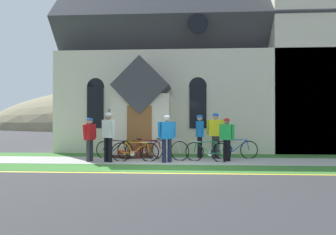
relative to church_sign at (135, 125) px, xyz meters
name	(u,v)px	position (x,y,z in m)	size (l,w,h in m)	color
ground	(172,155)	(1.58, 0.38, -1.31)	(140.00, 140.00, 0.00)	#333335
sidewalk_slab	(200,161)	(2.70, -1.81, -1.31)	(32.00, 2.21, 0.01)	#A8A59E
grass_verge	(202,169)	(2.70, -3.74, -1.31)	(32.00, 1.64, 0.01)	#38722D
church_lawn	(198,156)	(2.70, 0.06, -1.31)	(24.00, 1.54, 0.01)	#38722D
curb_paint_stripe	(203,174)	(2.70, -4.71, -1.31)	(28.00, 0.16, 0.01)	yellow
church_building	(205,66)	(3.23, 5.17, 3.38)	(13.86, 11.27, 13.89)	beige
church_sign	(135,125)	(0.00, 0.00, 0.00)	(2.31, 0.28, 1.99)	slate
flower_bed	(134,154)	(0.00, -0.35, -1.21)	(1.92, 1.92, 0.34)	#382319
bicycle_yellow	(166,150)	(1.45, -1.54, -0.92)	(1.72, 0.71, 0.84)	black
bicycle_black	(114,150)	(-0.62, -1.33, -0.95)	(1.61, 0.66, 0.81)	black
bicycle_white	(208,151)	(2.98, -1.95, -0.94)	(1.62, 0.64, 0.83)	black
bicycle_silver	(147,149)	(0.64, -0.97, -0.94)	(1.69, 0.67, 0.80)	black
bicycle_orange	(236,149)	(4.13, -0.98, -0.94)	(1.77, 0.34, 0.83)	black
bicycle_blue	(135,151)	(0.32, -2.04, -0.95)	(1.76, 0.13, 0.79)	black
cyclist_in_green_jersey	(167,135)	(1.51, -2.31, -0.32)	(0.62, 0.42, 1.70)	#191E38
cyclist_in_yellow_jersey	(227,136)	(3.68, -1.83, -0.39)	(0.51, 0.47, 1.59)	black
cyclist_in_white_jersey	(200,133)	(2.73, -0.87, -0.30)	(0.32, 0.77, 1.72)	black
cyclist_in_orange_jersey	(90,136)	(-1.32, -2.20, -0.39)	(0.34, 0.68, 1.60)	#2D2D33
cyclist_in_red_jersey	(108,133)	(-0.59, -2.35, -0.25)	(0.51, 0.67, 1.78)	black
cyclist_in_blue_jersey	(216,132)	(3.34, -1.03, -0.25)	(0.68, 0.33, 1.79)	#2D2D33
distant_hill	(218,128)	(8.02, 51.65, -1.31)	(89.01, 54.04, 18.34)	#847A5B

